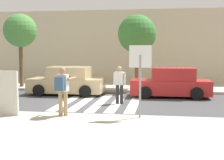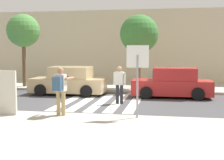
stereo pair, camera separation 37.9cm
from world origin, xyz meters
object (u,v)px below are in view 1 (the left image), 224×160
at_px(parked_car_red, 171,83).
at_px(advertising_board, 3,93).
at_px(stop_sign, 140,65).
at_px(street_tree_west, 20,31).
at_px(photographer_with_backpack, 63,87).
at_px(street_tree_center, 137,34).
at_px(parked_car_tan, 67,82).
at_px(pedestrian_crossing, 119,83).

distance_m(parked_car_red, advertising_board, 8.74).
bearing_deg(parked_car_red, advertising_board, -134.46).
height_order(stop_sign, parked_car_red, stop_sign).
height_order(street_tree_west, advertising_board, street_tree_west).
distance_m(photographer_with_backpack, street_tree_west, 10.10).
distance_m(parked_car_red, street_tree_center, 4.14).
xyz_separation_m(stop_sign, street_tree_west, (-8.09, 8.05, 1.71)).
relative_size(street_tree_west, street_tree_center, 1.03).
height_order(parked_car_tan, advertising_board, advertising_board).
bearing_deg(stop_sign, pedestrian_crossing, 108.75).
xyz_separation_m(pedestrian_crossing, parked_car_tan, (-3.24, 2.46, -0.25)).
distance_m(photographer_with_backpack, advertising_board, 2.15).
relative_size(photographer_with_backpack, parked_car_tan, 0.42).
relative_size(parked_car_red, street_tree_west, 0.89).
bearing_deg(advertising_board, parked_car_red, 45.54).
distance_m(pedestrian_crossing, street_tree_west, 8.76).
distance_m(pedestrian_crossing, parked_car_tan, 4.07).
relative_size(pedestrian_crossing, street_tree_center, 0.39).
xyz_separation_m(parked_car_red, street_tree_center, (-2.00, 2.43, 2.69)).
bearing_deg(parked_car_tan, stop_sign, -53.19).
height_order(street_tree_center, advertising_board, street_tree_center).
bearing_deg(parked_car_red, photographer_with_backpack, -123.55).
xyz_separation_m(photographer_with_backpack, street_tree_west, (-5.36, 8.19, 2.49)).
height_order(pedestrian_crossing, parked_car_red, pedestrian_crossing).
distance_m(photographer_with_backpack, parked_car_tan, 6.26).
xyz_separation_m(street_tree_center, advertising_board, (-4.12, -8.66, -2.48)).
height_order(stop_sign, photographer_with_backpack, stop_sign).
bearing_deg(street_tree_center, advertising_board, -115.44).
distance_m(stop_sign, advertising_board, 4.98).
bearing_deg(parked_car_red, stop_sign, -102.09).
relative_size(pedestrian_crossing, advertising_board, 1.08).
height_order(photographer_with_backpack, parked_car_red, photographer_with_backpack).
bearing_deg(street_tree_west, parked_car_red, -13.10).
relative_size(stop_sign, photographer_with_backpack, 1.45).
bearing_deg(parked_car_tan, street_tree_west, 149.49).
relative_size(pedestrian_crossing, parked_car_tan, 0.42).
bearing_deg(stop_sign, photographer_with_backpack, -177.09).
bearing_deg(street_tree_center, parked_car_red, -50.58).
xyz_separation_m(parked_car_tan, street_tree_center, (3.66, 2.43, 2.69)).
bearing_deg(street_tree_west, pedestrian_crossing, -33.76).
xyz_separation_m(parked_car_red, advertising_board, (-6.12, -6.23, 0.21)).
bearing_deg(parked_car_tan, street_tree_center, 33.55).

